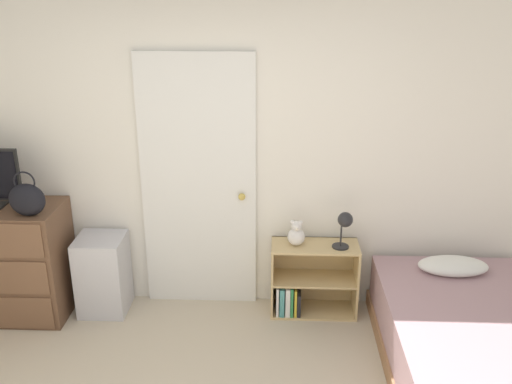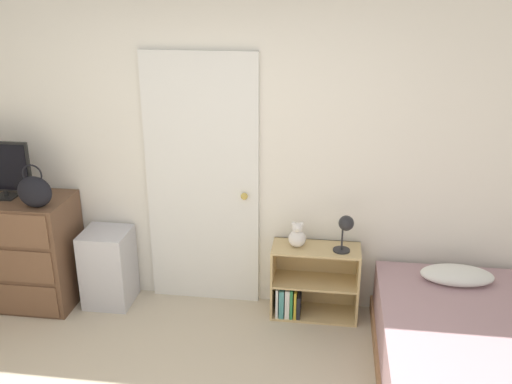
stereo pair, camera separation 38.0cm
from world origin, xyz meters
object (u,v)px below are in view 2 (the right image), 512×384
at_px(dresser, 19,250).
at_px(teddy_bear, 297,236).
at_px(bookshelf, 307,286).
at_px(desk_lamp, 346,226).
at_px(bed, 473,367).
at_px(handbag, 35,191).
at_px(storage_bin, 109,267).
at_px(tv, 2,169).

height_order(dresser, teddy_bear, dresser).
bearing_deg(bookshelf, teddy_bear, -175.35).
distance_m(dresser, desk_lamp, 2.65).
relative_size(bookshelf, teddy_bear, 3.30).
xyz_separation_m(teddy_bear, bed, (1.19, -0.83, -0.45)).
xyz_separation_m(dresser, desk_lamp, (2.62, 0.07, 0.35)).
height_order(dresser, bookshelf, dresser).
relative_size(bookshelf, bed, 0.34).
relative_size(dresser, handbag, 2.70).
bearing_deg(storage_bin, desk_lamp, -0.30).
bearing_deg(bed, handbag, 169.71).
xyz_separation_m(handbag, desk_lamp, (2.32, 0.22, -0.24)).
xyz_separation_m(teddy_bear, desk_lamp, (0.36, -0.04, 0.12)).
distance_m(storage_bin, teddy_bear, 1.58).
distance_m(dresser, bed, 3.53).
xyz_separation_m(dresser, tv, (-0.04, 0.01, 0.70)).
height_order(teddy_bear, bed, teddy_bear).
xyz_separation_m(dresser, teddy_bear, (2.26, 0.11, 0.22)).
xyz_separation_m(handbag, bed, (3.15, -0.57, -0.82)).
bearing_deg(bed, bookshelf, 142.48).
bearing_deg(bookshelf, storage_bin, -178.52).
distance_m(tv, teddy_bear, 2.35).
relative_size(teddy_bear, bed, 0.10).
height_order(handbag, storage_bin, handbag).
bearing_deg(bed, dresser, 168.16).
xyz_separation_m(handbag, bookshelf, (2.05, 0.27, -0.80)).
bearing_deg(tv, teddy_bear, 2.52).
relative_size(tv, storage_bin, 0.74).
distance_m(tv, storage_bin, 1.13).
bearing_deg(dresser, desk_lamp, 1.44).
relative_size(storage_bin, bookshelf, 0.93).
distance_m(handbag, bookshelf, 2.22).
xyz_separation_m(tv, teddy_bear, (2.30, 0.10, -0.48)).
distance_m(teddy_bear, desk_lamp, 0.38).
distance_m(dresser, tv, 0.70).
relative_size(storage_bin, desk_lamp, 2.14).
height_order(bookshelf, desk_lamp, desk_lamp).
xyz_separation_m(dresser, bed, (3.45, -0.72, -0.23)).
bearing_deg(bed, teddy_bear, 144.93).
relative_size(dresser, bed, 0.46).
distance_m(dresser, handbag, 0.68).
distance_m(storage_bin, bed, 2.84).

